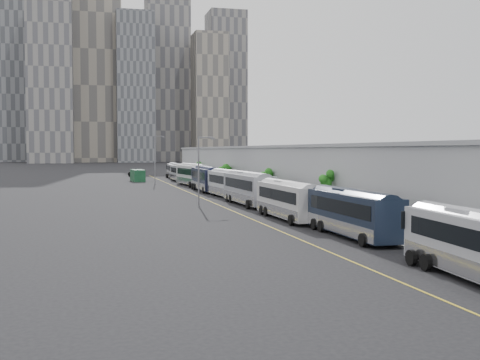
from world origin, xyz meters
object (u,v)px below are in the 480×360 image
object	(u,v)px
bus_1	(352,217)
bus_8	(174,172)
shipping_container	(138,176)
street_lamp_far	(156,156)
suv	(137,174)
bus_5	(206,181)
bus_4	(228,186)
bus_3	(248,191)
bus_7	(182,174)
bus_2	(288,203)
street_lamp_near	(200,166)
bus_6	(193,177)

from	to	relation	value
bus_1	bus_8	size ratio (longest dim) A/B	0.99
bus_1	shipping_container	size ratio (longest dim) A/B	1.98
street_lamp_far	shipping_container	xyz separation A→B (m)	(-2.75, 9.91, -4.13)
suv	bus_5	bearing A→B (deg)	-106.10
bus_4	street_lamp_far	bearing A→B (deg)	96.55
bus_3	bus_4	bearing A→B (deg)	87.53
bus_4	bus_7	bearing A→B (deg)	87.08
bus_2	bus_7	xyz separation A→B (m)	(0.50, 69.86, 0.00)
bus_3	street_lamp_far	world-z (taller)	street_lamp_far
bus_7	bus_3	bearing A→B (deg)	-94.12
bus_3	bus_4	xyz separation A→B (m)	(0.20, 11.48, -0.05)
bus_3	bus_7	world-z (taller)	bus_3
bus_1	bus_4	size ratio (longest dim) A/B	0.93
bus_5	bus_2	bearing A→B (deg)	-88.99
bus_5	shipping_container	xyz separation A→B (m)	(-8.28, 32.90, -0.43)
street_lamp_near	street_lamp_far	world-z (taller)	street_lamp_far
bus_3	bus_6	xyz separation A→B (m)	(-0.02, 39.39, 0.05)
bus_4	street_lamp_near	bearing A→B (deg)	-119.92
bus_6	suv	distance (m)	41.86
bus_6	bus_8	size ratio (longest dim) A/B	1.14
bus_5	suv	xyz separation A→B (m)	(-6.68, 55.56, -0.90)
suv	bus_6	bearing A→B (deg)	-103.40
bus_3	bus_7	bearing A→B (deg)	88.21
bus_8	suv	size ratio (longest dim) A/B	2.26
bus_8	bus_7	bearing A→B (deg)	-88.76
bus_4	bus_6	size ratio (longest dim) A/B	0.94
bus_1	street_lamp_far	world-z (taller)	street_lamp_far
bus_5	bus_7	xyz separation A→B (m)	(0.60, 29.50, -0.13)
bus_8	bus_2	bearing A→B (deg)	-87.78
bus_2	bus_3	distance (m)	15.25
suv	bus_3	bearing A→B (deg)	-108.02
bus_3	bus_7	xyz separation A→B (m)	(0.32, 54.61, -0.14)
bus_2	suv	bearing A→B (deg)	93.36
bus_3	bus_4	world-z (taller)	bus_3
bus_4	bus_8	world-z (taller)	bus_4
bus_6	suv	xyz separation A→B (m)	(-6.95, 41.27, -0.95)
bus_5	suv	distance (m)	55.97
street_lamp_near	suv	xyz separation A→B (m)	(-1.12, 80.98, -3.97)
bus_1	bus_5	world-z (taller)	bus_5
bus_6	shipping_container	bearing A→B (deg)	109.01
bus_6	bus_2	bearing A→B (deg)	-95.81
street_lamp_far	street_lamp_near	bearing A→B (deg)	-90.05
shipping_container	bus_7	bearing A→B (deg)	-25.38
bus_6	street_lamp_far	world-z (taller)	street_lamp_far
bus_6	bus_7	bearing A→B (deg)	83.11
bus_7	shipping_container	world-z (taller)	bus_7
bus_3	bus_8	world-z (taller)	bus_3
bus_1	bus_5	bearing A→B (deg)	90.93
suv	bus_2	bearing A→B (deg)	-108.91
bus_3	bus_6	world-z (taller)	bus_6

